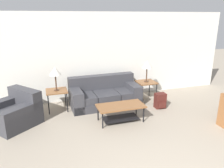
# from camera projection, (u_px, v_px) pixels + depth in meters

# --- Properties ---
(wall_back) EXTENTS (8.63, 0.06, 2.60)m
(wall_back) POSITION_uv_depth(u_px,v_px,m) (98.00, 57.00, 6.61)
(wall_back) COLOR silver
(wall_back) RESTS_ON ground_plane
(couch) EXTENTS (1.99, 0.97, 0.82)m
(couch) POSITION_uv_depth(u_px,v_px,m) (105.00, 95.00, 6.29)
(couch) COLOR #38383D
(couch) RESTS_ON ground_plane
(armchair) EXTENTS (1.38, 1.38, 0.80)m
(armchair) POSITION_uv_depth(u_px,v_px,m) (15.00, 113.00, 5.15)
(armchair) COLOR #38383D
(armchair) RESTS_ON ground_plane
(coffee_table) EXTENTS (1.15, 0.55, 0.42)m
(coffee_table) POSITION_uv_depth(u_px,v_px,m) (121.00, 109.00, 5.28)
(coffee_table) COLOR brown
(coffee_table) RESTS_ON ground_plane
(side_table_left) EXTENTS (0.56, 0.54, 0.56)m
(side_table_left) POSITION_uv_depth(u_px,v_px,m) (57.00, 92.00, 5.87)
(side_table_left) COLOR brown
(side_table_left) RESTS_ON ground_plane
(side_table_right) EXTENTS (0.56, 0.54, 0.56)m
(side_table_right) POSITION_uv_depth(u_px,v_px,m) (146.00, 83.00, 6.65)
(side_table_right) COLOR brown
(side_table_right) RESTS_ON ground_plane
(table_lamp_left) EXTENTS (0.31, 0.31, 0.65)m
(table_lamp_left) POSITION_uv_depth(u_px,v_px,m) (55.00, 72.00, 5.70)
(table_lamp_left) COLOR #472D1E
(table_lamp_left) RESTS_ON side_table_left
(table_lamp_right) EXTENTS (0.31, 0.31, 0.65)m
(table_lamp_right) POSITION_uv_depth(u_px,v_px,m) (147.00, 65.00, 6.48)
(table_lamp_right) COLOR #472D1E
(table_lamp_right) RESTS_ON side_table_right
(backpack) EXTENTS (0.29, 0.29, 0.42)m
(backpack) POSITION_uv_depth(u_px,v_px,m) (160.00, 101.00, 6.10)
(backpack) COLOR #4C1E19
(backpack) RESTS_ON ground_plane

